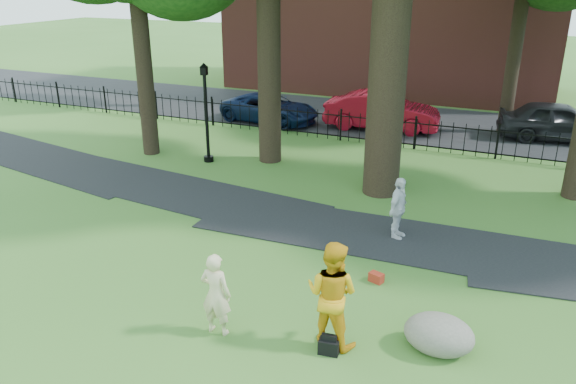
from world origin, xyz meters
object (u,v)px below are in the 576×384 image
at_px(woman, 216,294).
at_px(boulder, 439,332).
at_px(man, 332,294).
at_px(red_sedan, 382,111).
at_px(lamppost, 206,114).

bearing_deg(woman, boulder, -165.64).
height_order(man, boulder, man).
distance_m(woman, man, 2.16).
bearing_deg(man, red_sedan, -72.26).
xyz_separation_m(boulder, lamppost, (-9.49, 7.72, 1.36)).
xyz_separation_m(man, lamppost, (-7.63, 8.29, 0.71)).
height_order(lamppost, red_sedan, lamppost).
bearing_deg(lamppost, man, -56.10).
relative_size(woman, boulder, 1.32).
distance_m(woman, lamppost, 10.51).
bearing_deg(boulder, woman, -163.62).
height_order(man, red_sedan, man).
height_order(man, lamppost, lamppost).
distance_m(lamppost, red_sedan, 8.29).
bearing_deg(boulder, red_sedan, 108.67).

